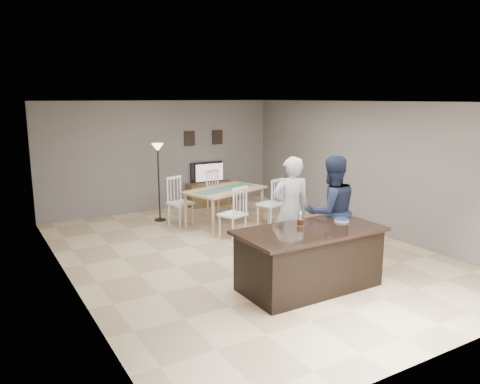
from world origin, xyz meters
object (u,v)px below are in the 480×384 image
television (208,172)px  plate_stack (342,220)px  tv_console (210,194)px  woman (291,209)px  dining_table (225,195)px  man (331,212)px  birthday_cake (300,222)px  kitchen_island (309,258)px  floor_lamp (158,161)px

television → plate_stack: television is taller
tv_console → plate_stack: (-0.51, -5.48, 0.62)m
tv_console → television: bearing=90.0°
woman → dining_table: size_ratio=0.75×
man → birthday_cake: bearing=31.1°
woman → birthday_cake: 1.01m
woman → tv_console: bearing=-82.0°
tv_console → dining_table: dining_table is taller
kitchen_island → plate_stack: bearing=7.6°
dining_table → plate_stack: bearing=-106.5°
woman → birthday_cake: bearing=78.3°
woman → television: bearing=-81.9°
television → man: man is taller
kitchen_island → tv_console: bearing=77.8°
man → kitchen_island: bearing=42.9°
plate_stack → floor_lamp: size_ratio=0.13×
birthday_cake → dining_table: size_ratio=0.09×
floor_lamp → tv_console: bearing=25.2°
television → dining_table: (-0.62, -2.01, -0.18)m
television → birthday_cake: (-1.20, -5.41, 0.09)m
tv_console → birthday_cake: 5.51m
man → plate_stack: size_ratio=8.07×
kitchen_island → plate_stack: (0.69, 0.09, 0.46)m
woman → man: man is taller
tv_console → plate_stack: size_ratio=5.22×
dining_table → woman: bearing=-110.5°
woman → dining_table: (0.10, 2.52, -0.22)m
man → woman: bearing=-43.3°
birthday_cake → kitchen_island: bearing=-89.8°
woman → plate_stack: size_ratio=7.86×
tv_console → man: 5.07m
plate_stack → dining_table: (-0.11, 3.53, -0.24)m
man → birthday_cake: (-0.89, -0.32, 0.02)m
birthday_cake → dining_table: birthday_cake is taller
kitchen_island → dining_table: dining_table is taller
tv_console → plate_stack: 5.54m
dining_table → floor_lamp: floor_lamp is taller
kitchen_island → man: (0.89, 0.55, 0.47)m
plate_stack → dining_table: bearing=91.8°
kitchen_island → floor_lamp: bearing=95.8°
woman → plate_stack: bearing=118.8°
television → woman: bearing=81.0°
television → plate_stack: size_ratio=3.97×
kitchen_island → floor_lamp: (-0.49, 4.77, 0.92)m
birthday_cake → dining_table: (0.58, 3.40, -0.27)m
birthday_cake → plate_stack: bearing=-10.9°
kitchen_island → plate_stack: 0.84m
tv_console → floor_lamp: size_ratio=0.68×
birthday_cake → floor_lamp: bearing=96.1°
woman → man: bearing=142.7°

